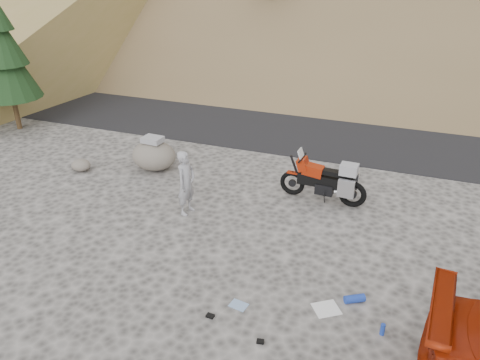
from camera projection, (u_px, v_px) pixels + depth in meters
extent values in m
plane|color=#413E3C|center=(251.00, 250.00, 10.79)|extent=(140.00, 140.00, 0.00)
cube|color=black|center=(326.00, 125.00, 18.33)|extent=(120.00, 7.00, 0.05)
cylinder|color=#3C2715|center=(16.00, 109.00, 17.65)|extent=(0.18, 0.18, 1.54)
cone|color=black|center=(6.00, 64.00, 16.89)|extent=(2.20, 2.20, 2.47)
cone|color=black|center=(0.00, 37.00, 16.47)|extent=(1.65, 1.65, 1.93)
torus|color=black|center=(292.00, 183.00, 13.06)|extent=(0.72, 0.16, 0.71)
cylinder|color=black|center=(292.00, 183.00, 13.06)|extent=(0.22, 0.08, 0.22)
torus|color=black|center=(352.00, 194.00, 12.47)|extent=(0.76, 0.19, 0.76)
cylinder|color=black|center=(352.00, 194.00, 12.47)|extent=(0.24, 0.10, 0.24)
cylinder|color=black|center=(296.00, 171.00, 12.85)|extent=(0.41, 0.08, 0.88)
cylinder|color=black|center=(302.00, 158.00, 12.61)|extent=(0.08, 0.67, 0.05)
cube|color=black|center=(321.00, 181.00, 12.67)|extent=(1.31, 0.32, 0.32)
cube|color=black|center=(325.00, 188.00, 12.73)|extent=(0.50, 0.35, 0.30)
cube|color=#961F08|center=(313.00, 170.00, 12.63)|extent=(0.58, 0.35, 0.34)
cube|color=#961F08|center=(303.00, 164.00, 12.68)|extent=(0.34, 0.38, 0.38)
cube|color=silver|center=(301.00, 154.00, 12.58)|extent=(0.14, 0.33, 0.27)
cube|color=black|center=(332.00, 173.00, 12.44)|extent=(0.60, 0.27, 0.13)
cube|color=black|center=(347.00, 177.00, 12.32)|extent=(0.39, 0.21, 0.11)
cube|color=silver|center=(346.00, 189.00, 12.17)|extent=(0.44, 0.15, 0.49)
cube|color=silver|center=(350.00, 180.00, 12.63)|extent=(0.44, 0.15, 0.49)
cube|color=#99999E|center=(349.00, 169.00, 12.21)|extent=(0.47, 0.39, 0.28)
cube|color=#961F08|center=(293.00, 173.00, 12.91)|extent=(0.33, 0.15, 0.04)
cylinder|color=black|center=(324.00, 198.00, 12.63)|extent=(0.04, 0.23, 0.39)
cylinder|color=silver|center=(343.00, 193.00, 12.39)|extent=(0.50, 0.12, 0.14)
imported|color=#99999E|center=(188.00, 212.00, 12.34)|extent=(0.50, 0.68, 1.73)
ellipsoid|color=#5F5A51|center=(154.00, 156.00, 14.53)|extent=(1.66, 1.52, 0.90)
cube|color=#99999E|center=(153.00, 139.00, 14.28)|extent=(0.68, 0.54, 0.18)
ellipsoid|color=#5F5A51|center=(81.00, 165.00, 14.54)|extent=(0.65, 0.60, 0.36)
cube|color=white|center=(326.00, 309.00, 9.03)|extent=(0.64, 0.63, 0.02)
cylinder|color=#1B39A5|center=(355.00, 299.00, 9.18)|extent=(0.43, 0.35, 0.16)
cylinder|color=#1B39A5|center=(383.00, 329.00, 8.40)|extent=(0.10, 0.10, 0.23)
cube|color=black|center=(210.00, 316.00, 8.84)|extent=(0.16, 0.12, 0.04)
cube|color=black|center=(260.00, 341.00, 8.27)|extent=(0.15, 0.12, 0.04)
cube|color=#82A1C9|center=(239.00, 305.00, 9.13)|extent=(0.38, 0.31, 0.01)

